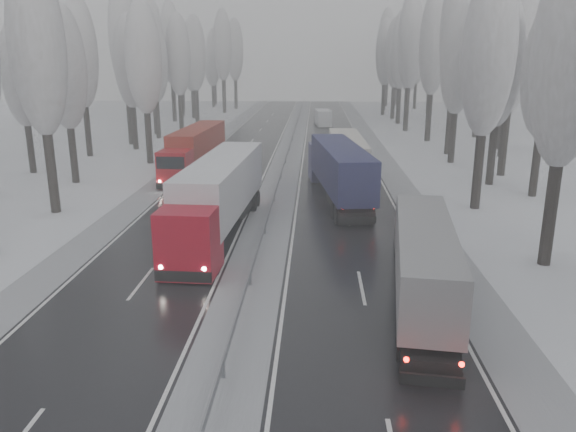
# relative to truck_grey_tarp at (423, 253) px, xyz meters

# --- Properties ---
(carriageway_right) EXTENTS (7.50, 200.00, 0.03)m
(carriageway_right) POSITION_rel_truck_grey_tarp_xyz_m (-2.53, 18.99, -2.11)
(carriageway_right) COLOR black
(carriageway_right) RESTS_ON ground
(carriageway_left) EXTENTS (7.50, 200.00, 0.03)m
(carriageway_left) POSITION_rel_truck_grey_tarp_xyz_m (-13.03, 18.99, -2.11)
(carriageway_left) COLOR black
(carriageway_left) RESTS_ON ground
(median_slush) EXTENTS (3.00, 200.00, 0.04)m
(median_slush) POSITION_rel_truck_grey_tarp_xyz_m (-7.78, 18.99, -2.11)
(median_slush) COLOR #A2A5AA
(median_slush) RESTS_ON ground
(shoulder_right) EXTENTS (2.40, 200.00, 0.04)m
(shoulder_right) POSITION_rel_truck_grey_tarp_xyz_m (2.42, 18.99, -2.11)
(shoulder_right) COLOR #A2A5AA
(shoulder_right) RESTS_ON ground
(shoulder_left) EXTENTS (2.40, 200.00, 0.04)m
(shoulder_left) POSITION_rel_truck_grey_tarp_xyz_m (-17.98, 18.99, -2.11)
(shoulder_left) COLOR #A2A5AA
(shoulder_left) RESTS_ON ground
(median_guardrail) EXTENTS (0.12, 200.00, 0.76)m
(median_guardrail) POSITION_rel_truck_grey_tarp_xyz_m (-7.78, 18.98, -1.53)
(median_guardrail) COLOR slate
(median_guardrail) RESTS_ON ground
(tree_16) EXTENTS (3.60, 3.60, 16.53)m
(tree_16) POSITION_rel_truck_grey_tarp_xyz_m (7.25, 4.66, 8.54)
(tree_16) COLOR black
(tree_16) RESTS_ON ground
(tree_18) EXTENTS (3.60, 3.60, 16.58)m
(tree_18) POSITION_rel_truck_grey_tarp_xyz_m (6.72, 16.03, 8.57)
(tree_18) COLOR black
(tree_18) RESTS_ON ground
(tree_19) EXTENTS (3.60, 3.60, 14.57)m
(tree_19) POSITION_rel_truck_grey_tarp_xyz_m (12.24, 20.03, 7.29)
(tree_19) COLOR black
(tree_19) RESTS_ON ground
(tree_20) EXTENTS (3.60, 3.60, 15.71)m
(tree_20) POSITION_rel_truck_grey_tarp_xyz_m (10.11, 24.16, 8.02)
(tree_20) COLOR black
(tree_20) RESTS_ON ground
(tree_21) EXTENTS (3.60, 3.60, 18.62)m
(tree_21) POSITION_rel_truck_grey_tarp_xyz_m (12.34, 28.16, 9.87)
(tree_21) COLOR black
(tree_21) RESTS_ON ground
(tree_22) EXTENTS (3.60, 3.60, 15.86)m
(tree_22) POSITION_rel_truck_grey_tarp_xyz_m (9.24, 34.60, 8.11)
(tree_22) COLOR black
(tree_22) RESTS_ON ground
(tree_23) EXTENTS (3.60, 3.60, 13.55)m
(tree_23) POSITION_rel_truck_grey_tarp_xyz_m (15.52, 38.60, 6.64)
(tree_23) COLOR black
(tree_23) RESTS_ON ground
(tree_24) EXTENTS (3.60, 3.60, 20.49)m
(tree_24) POSITION_rel_truck_grey_tarp_xyz_m (10.11, 40.01, 11.06)
(tree_24) COLOR black
(tree_24) RESTS_ON ground
(tree_25) EXTENTS (3.60, 3.60, 19.44)m
(tree_25) POSITION_rel_truck_grey_tarp_xyz_m (17.03, 44.01, 10.39)
(tree_25) COLOR black
(tree_25) RESTS_ON ground
(tree_26) EXTENTS (3.60, 3.60, 18.78)m
(tree_26) POSITION_rel_truck_grey_tarp_xyz_m (9.78, 50.27, 9.97)
(tree_26) COLOR black
(tree_26) RESTS_ON ground
(tree_27) EXTENTS (3.60, 3.60, 17.62)m
(tree_27) POSITION_rel_truck_grey_tarp_xyz_m (16.93, 54.27, 9.23)
(tree_27) COLOR black
(tree_27) RESTS_ON ground
(tree_28) EXTENTS (3.60, 3.60, 19.62)m
(tree_28) POSITION_rel_truck_grey_tarp_xyz_m (8.56, 60.95, 10.51)
(tree_28) COLOR black
(tree_28) RESTS_ON ground
(tree_29) EXTENTS (3.60, 3.60, 18.11)m
(tree_29) POSITION_rel_truck_grey_tarp_xyz_m (15.93, 64.95, 9.54)
(tree_29) COLOR black
(tree_29) RESTS_ON ground
(tree_30) EXTENTS (3.60, 3.60, 17.86)m
(tree_30) POSITION_rel_truck_grey_tarp_xyz_m (8.78, 70.70, 9.39)
(tree_30) COLOR black
(tree_30) RESTS_ON ground
(tree_31) EXTENTS (3.60, 3.60, 18.58)m
(tree_31) POSITION_rel_truck_grey_tarp_xyz_m (14.69, 74.70, 9.84)
(tree_31) COLOR black
(tree_31) RESTS_ON ground
(tree_32) EXTENTS (3.60, 3.60, 17.33)m
(tree_32) POSITION_rel_truck_grey_tarp_xyz_m (8.85, 78.21, 9.05)
(tree_32) COLOR black
(tree_32) RESTS_ON ground
(tree_33) EXTENTS (3.60, 3.60, 14.33)m
(tree_33) POSITION_rel_truck_grey_tarp_xyz_m (11.98, 82.21, 7.13)
(tree_33) COLOR black
(tree_33) RESTS_ON ground
(tree_34) EXTENTS (3.60, 3.60, 17.63)m
(tree_34) POSITION_rel_truck_grey_tarp_xyz_m (7.95, 85.31, 9.24)
(tree_34) COLOR black
(tree_34) RESTS_ON ground
(tree_35) EXTENTS (3.60, 3.60, 18.25)m
(tree_35) POSITION_rel_truck_grey_tarp_xyz_m (17.16, 89.31, 9.64)
(tree_35) COLOR black
(tree_35) RESTS_ON ground
(tree_36) EXTENTS (3.60, 3.60, 20.23)m
(tree_36) POSITION_rel_truck_grey_tarp_xyz_m (9.25, 95.15, 10.89)
(tree_36) COLOR black
(tree_36) RESTS_ON ground
(tree_37) EXTENTS (3.60, 3.60, 16.37)m
(tree_37) POSITION_rel_truck_grey_tarp_xyz_m (16.24, 99.15, 8.44)
(tree_37) COLOR black
(tree_37) RESTS_ON ground
(tree_38) EXTENTS (3.60, 3.60, 17.97)m
(tree_38) POSITION_rel_truck_grey_tarp_xyz_m (10.95, 105.72, 9.46)
(tree_38) COLOR black
(tree_38) RESTS_ON ground
(tree_39) EXTENTS (3.60, 3.60, 16.19)m
(tree_39) POSITION_rel_truck_grey_tarp_xyz_m (13.77, 109.72, 8.32)
(tree_39) COLOR black
(tree_39) RESTS_ON ground
(tree_58) EXTENTS (3.60, 3.60, 17.21)m
(tree_58) POSITION_rel_truck_grey_tarp_xyz_m (-22.91, 13.56, 8.97)
(tree_58) COLOR black
(tree_58) RESTS_ON ground
(tree_60) EXTENTS (3.60, 3.60, 14.84)m
(tree_60) POSITION_rel_truck_grey_tarp_xyz_m (-25.53, 23.19, 7.46)
(tree_60) COLOR black
(tree_60) RESTS_ON ground
(tree_61) EXTENTS (3.60, 3.60, 13.95)m
(tree_61) POSITION_rel_truck_grey_tarp_xyz_m (-31.30, 27.19, 6.89)
(tree_61) COLOR black
(tree_61) RESTS_ON ground
(tree_62) EXTENTS (3.60, 3.60, 16.04)m
(tree_62) POSITION_rel_truck_grey_tarp_xyz_m (-21.73, 32.72, 8.23)
(tree_62) COLOR black
(tree_62) RESTS_ON ground
(tree_63) EXTENTS (3.60, 3.60, 16.88)m
(tree_63) POSITION_rel_truck_grey_tarp_xyz_m (-29.63, 36.72, 8.77)
(tree_63) COLOR black
(tree_63) RESTS_ON ground
(tree_64) EXTENTS (3.60, 3.60, 15.42)m
(tree_64) POSITION_rel_truck_grey_tarp_xyz_m (-26.04, 41.71, 7.83)
(tree_64) COLOR black
(tree_64) RESTS_ON ground
(tree_65) EXTENTS (3.60, 3.60, 19.48)m
(tree_65) POSITION_rel_truck_grey_tarp_xyz_m (-27.84, 45.71, 10.42)
(tree_65) COLOR black
(tree_65) RESTS_ON ground
(tree_66) EXTENTS (3.60, 3.60, 15.23)m
(tree_66) POSITION_rel_truck_grey_tarp_xyz_m (-25.94, 51.34, 7.71)
(tree_66) COLOR black
(tree_66) RESTS_ON ground
(tree_67) EXTENTS (3.60, 3.60, 17.09)m
(tree_67) POSITION_rel_truck_grey_tarp_xyz_m (-27.33, 55.34, 8.90)
(tree_67) COLOR black
(tree_67) RESTS_ON ground
(tree_68) EXTENTS (3.60, 3.60, 16.65)m
(tree_68) POSITION_rel_truck_grey_tarp_xyz_m (-24.36, 58.11, 8.62)
(tree_68) COLOR black
(tree_68) RESTS_ON ground
(tree_69) EXTENTS (3.60, 3.60, 19.35)m
(tree_69) POSITION_rel_truck_grey_tarp_xyz_m (-29.20, 62.11, 10.33)
(tree_69) COLOR black
(tree_69) RESTS_ON ground
(tree_70) EXTENTS (3.60, 3.60, 17.09)m
(tree_70) POSITION_rel_truck_grey_tarp_xyz_m (-24.11, 68.18, 8.90)
(tree_70) COLOR black
(tree_70) RESTS_ON ground
(tree_71) EXTENTS (3.60, 3.60, 19.61)m
(tree_71) POSITION_rel_truck_grey_tarp_xyz_m (-28.87, 72.18, 10.50)
(tree_71) COLOR black
(tree_71) RESTS_ON ground
(tree_72) EXTENTS (3.60, 3.60, 15.11)m
(tree_72) POSITION_rel_truck_grey_tarp_xyz_m (-26.71, 77.53, 7.63)
(tree_72) COLOR black
(tree_72) RESTS_ON ground
(tree_73) EXTENTS (3.60, 3.60, 17.22)m
(tree_73) POSITION_rel_truck_grey_tarp_xyz_m (-29.60, 81.53, 8.98)
(tree_73) COLOR black
(tree_73) RESTS_ON ground
(tree_74) EXTENTS (3.60, 3.60, 19.68)m
(tree_74) POSITION_rel_truck_grey_tarp_xyz_m (-22.86, 88.32, 10.55)
(tree_74) COLOR black
(tree_74) RESTS_ON ground
(tree_75) EXTENTS (3.60, 3.60, 18.60)m
(tree_75) POSITION_rel_truck_grey_tarp_xyz_m (-31.98, 92.32, 9.86)
(tree_75) COLOR black
(tree_75) RESTS_ON ground
(tree_76) EXTENTS (3.60, 3.60, 18.55)m
(tree_76) POSITION_rel_truck_grey_tarp_xyz_m (-21.83, 97.71, 9.82)
(tree_76) COLOR black
(tree_76) RESTS_ON ground
(tree_77) EXTENTS (3.60, 3.60, 14.32)m
(tree_77) POSITION_rel_truck_grey_tarp_xyz_m (-27.45, 101.71, 7.13)
(tree_77) COLOR black
(tree_77) RESTS_ON ground
(tree_78) EXTENTS (3.60, 3.60, 19.55)m
(tree_78) POSITION_rel_truck_grey_tarp_xyz_m (-25.34, 104.30, 10.46)
(tree_78) COLOR black
(tree_78) RESTS_ON ground
(tree_79) EXTENTS (3.60, 3.60, 17.07)m
(tree_79) POSITION_rel_truck_grey_tarp_xyz_m (-28.11, 108.30, 8.88)
(tree_79) COLOR black
(tree_79) RESTS_ON ground
(truck_grey_tarp) EXTENTS (4.01, 14.34, 3.65)m
(truck_grey_tarp) POSITION_rel_truck_grey_tarp_xyz_m (0.00, 0.00, 0.00)
(truck_grey_tarp) COLOR #4E4E53
(truck_grey_tarp) RESTS_ON ground
(truck_blue_box) EXTENTS (4.74, 16.80, 4.27)m
(truck_blue_box) POSITION_rel_truck_grey_tarp_xyz_m (-3.06, 18.09, 0.36)
(truck_blue_box) COLOR #201F4E
(truck_blue_box) RESTS_ON ground
(truck_cream_box) EXTENTS (2.85, 15.76, 4.03)m
(truck_cream_box) POSITION_rel_truck_grey_tarp_xyz_m (-2.12, 24.62, 0.22)
(truck_cream_box) COLOR #9C9A8A
(truck_cream_box) RESTS_ON ground
(box_truck_distant) EXTENTS (2.83, 7.08, 2.57)m
(box_truck_distant) POSITION_rel_truck_grey_tarp_xyz_m (-3.64, 66.43, -0.82)
(box_truck_distant) COLOR silver
(box_truck_distant) RESTS_ON ground
(truck_red_white) EXTENTS (3.64, 17.66, 4.50)m
(truck_red_white) POSITION_rel_truck_grey_tarp_xyz_m (-10.53, 8.86, 0.50)
(truck_red_white) COLOR #9F0819
(truck_red_white) RESTS_ON ground
(truck_red_red) EXTENTS (3.21, 16.05, 4.09)m
(truck_red_red) POSITION_rel_truck_grey_tarp_xyz_m (-15.98, 28.07, 0.26)
(truck_red_red) COLOR #9C080F
(truck_red_red) RESTS_ON ground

